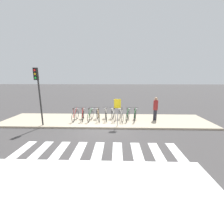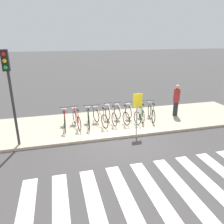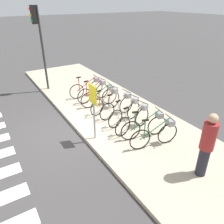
{
  "view_description": "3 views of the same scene",
  "coord_description": "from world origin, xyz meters",
  "px_view_note": "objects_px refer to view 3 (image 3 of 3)",
  "views": [
    {
      "loc": [
        0.85,
        -9.32,
        3.37
      ],
      "look_at": [
        0.51,
        1.27,
        0.86
      ],
      "focal_mm": 24.0,
      "sensor_mm": 36.0,
      "label": 1
    },
    {
      "loc": [
        -2.54,
        -8.43,
        4.38
      ],
      "look_at": [
        -0.26,
        0.36,
        1.18
      ],
      "focal_mm": 35.0,
      "sensor_mm": 36.0,
      "label": 2
    },
    {
      "loc": [
        6.21,
        -2.36,
        4.16
      ],
      "look_at": [
        0.38,
        1.27,
        0.58
      ],
      "focal_mm": 35.0,
      "sensor_mm": 36.0,
      "label": 3
    }
  ],
  "objects_px": {
    "parked_bicycle_7": "(147,125)",
    "pedestrian": "(207,144)",
    "parked_bicycle_0": "(88,87)",
    "parked_bicycle_1": "(95,91)",
    "parked_bicycle_2": "(101,96)",
    "parked_bicycle_5": "(127,111)",
    "parked_bicycle_8": "(157,133)",
    "parked_bicycle_6": "(135,118)",
    "sign_post": "(93,103)",
    "parked_bicycle_3": "(107,100)",
    "traffic_light": "(38,32)",
    "parked_bicycle_4": "(119,105)"
  },
  "relations": [
    {
      "from": "parked_bicycle_7",
      "to": "pedestrian",
      "type": "bearing_deg",
      "value": 2.26
    },
    {
      "from": "parked_bicycle_0",
      "to": "parked_bicycle_1",
      "type": "relative_size",
      "value": 1.01
    },
    {
      "from": "parked_bicycle_2",
      "to": "parked_bicycle_5",
      "type": "xyz_separation_m",
      "value": [
        1.7,
        0.09,
        0.0
      ]
    },
    {
      "from": "parked_bicycle_5",
      "to": "parked_bicycle_8",
      "type": "bearing_deg",
      "value": -2.05
    },
    {
      "from": "parked_bicycle_6",
      "to": "sign_post",
      "type": "height_order",
      "value": "sign_post"
    },
    {
      "from": "parked_bicycle_2",
      "to": "parked_bicycle_5",
      "type": "bearing_deg",
      "value": 2.87
    },
    {
      "from": "parked_bicycle_1",
      "to": "parked_bicycle_5",
      "type": "relative_size",
      "value": 1.01
    },
    {
      "from": "parked_bicycle_3",
      "to": "parked_bicycle_1",
      "type": "bearing_deg",
      "value": 177.16
    },
    {
      "from": "traffic_light",
      "to": "parked_bicycle_2",
      "type": "bearing_deg",
      "value": 24.84
    },
    {
      "from": "pedestrian",
      "to": "sign_post",
      "type": "bearing_deg",
      "value": -151.73
    },
    {
      "from": "parked_bicycle_6",
      "to": "traffic_light",
      "type": "relative_size",
      "value": 0.42
    },
    {
      "from": "parked_bicycle_3",
      "to": "pedestrian",
      "type": "relative_size",
      "value": 0.9
    },
    {
      "from": "pedestrian",
      "to": "parked_bicycle_5",
      "type": "bearing_deg",
      "value": -178.6
    },
    {
      "from": "parked_bicycle_5",
      "to": "parked_bicycle_6",
      "type": "relative_size",
      "value": 0.99
    },
    {
      "from": "sign_post",
      "to": "parked_bicycle_0",
      "type": "bearing_deg",
      "value": 156.85
    },
    {
      "from": "parked_bicycle_7",
      "to": "traffic_light",
      "type": "distance_m",
      "value": 6.53
    },
    {
      "from": "sign_post",
      "to": "traffic_light",
      "type": "bearing_deg",
      "value": -179.49
    },
    {
      "from": "traffic_light",
      "to": "parked_bicycle_4",
      "type": "bearing_deg",
      "value": 20.13
    },
    {
      "from": "parked_bicycle_8",
      "to": "traffic_light",
      "type": "bearing_deg",
      "value": -167.29
    },
    {
      "from": "parked_bicycle_6",
      "to": "parked_bicycle_8",
      "type": "relative_size",
      "value": 1.01
    },
    {
      "from": "parked_bicycle_8",
      "to": "sign_post",
      "type": "bearing_deg",
      "value": -133.72
    },
    {
      "from": "parked_bicycle_5",
      "to": "parked_bicycle_3",
      "type": "bearing_deg",
      "value": -174.24
    },
    {
      "from": "parked_bicycle_4",
      "to": "sign_post",
      "type": "height_order",
      "value": "sign_post"
    },
    {
      "from": "parked_bicycle_2",
      "to": "parked_bicycle_3",
      "type": "height_order",
      "value": "same"
    },
    {
      "from": "parked_bicycle_0",
      "to": "parked_bicycle_7",
      "type": "bearing_deg",
      "value": 1.56
    },
    {
      "from": "parked_bicycle_4",
      "to": "parked_bicycle_6",
      "type": "distance_m",
      "value": 1.15
    },
    {
      "from": "parked_bicycle_4",
      "to": "parked_bicycle_0",
      "type": "bearing_deg",
      "value": -176.3
    },
    {
      "from": "parked_bicycle_2",
      "to": "parked_bicycle_8",
      "type": "distance_m",
      "value": 3.38
    },
    {
      "from": "parked_bicycle_0",
      "to": "sign_post",
      "type": "height_order",
      "value": "sign_post"
    },
    {
      "from": "pedestrian",
      "to": "sign_post",
      "type": "xyz_separation_m",
      "value": [
        -2.89,
        -1.55,
        0.33
      ]
    },
    {
      "from": "parked_bicycle_6",
      "to": "parked_bicycle_7",
      "type": "bearing_deg",
      "value": 7.17
    },
    {
      "from": "pedestrian",
      "to": "sign_post",
      "type": "distance_m",
      "value": 3.29
    },
    {
      "from": "parked_bicycle_0",
      "to": "sign_post",
      "type": "xyz_separation_m",
      "value": [
        3.18,
        -1.36,
        0.82
      ]
    },
    {
      "from": "parked_bicycle_5",
      "to": "parked_bicycle_6",
      "type": "height_order",
      "value": "same"
    },
    {
      "from": "parked_bicycle_0",
      "to": "parked_bicycle_7",
      "type": "relative_size",
      "value": 1.02
    },
    {
      "from": "parked_bicycle_5",
      "to": "sign_post",
      "type": "xyz_separation_m",
      "value": [
        0.32,
        -1.47,
        0.82
      ]
    },
    {
      "from": "parked_bicycle_0",
      "to": "parked_bicycle_8",
      "type": "xyz_separation_m",
      "value": [
        4.53,
        0.05,
        0.0
      ]
    },
    {
      "from": "parked_bicycle_6",
      "to": "parked_bicycle_2",
      "type": "bearing_deg",
      "value": -179.67
    },
    {
      "from": "parked_bicycle_4",
      "to": "pedestrian",
      "type": "relative_size",
      "value": 0.92
    },
    {
      "from": "parked_bicycle_0",
      "to": "parked_bicycle_2",
      "type": "xyz_separation_m",
      "value": [
        1.16,
        0.03,
        0.0
      ]
    },
    {
      "from": "parked_bicycle_0",
      "to": "parked_bicycle_4",
      "type": "xyz_separation_m",
      "value": [
        2.31,
        0.15,
        0.0
      ]
    },
    {
      "from": "parked_bicycle_7",
      "to": "parked_bicycle_5",
      "type": "bearing_deg",
      "value": 179.82
    },
    {
      "from": "parked_bicycle_7",
      "to": "traffic_light",
      "type": "bearing_deg",
      "value": -165.67
    },
    {
      "from": "parked_bicycle_4",
      "to": "parked_bicycle_7",
      "type": "relative_size",
      "value": 1.01
    },
    {
      "from": "parked_bicycle_1",
      "to": "sign_post",
      "type": "distance_m",
      "value": 3.09
    },
    {
      "from": "parked_bicycle_6",
      "to": "traffic_light",
      "type": "height_order",
      "value": "traffic_light"
    },
    {
      "from": "parked_bicycle_4",
      "to": "pedestrian",
      "type": "height_order",
      "value": "pedestrian"
    },
    {
      "from": "parked_bicycle_4",
      "to": "traffic_light",
      "type": "height_order",
      "value": "traffic_light"
    },
    {
      "from": "parked_bicycle_2",
      "to": "parked_bicycle_4",
      "type": "relative_size",
      "value": 1.0
    },
    {
      "from": "parked_bicycle_4",
      "to": "parked_bicycle_6",
      "type": "bearing_deg",
      "value": -5.47
    }
  ]
}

